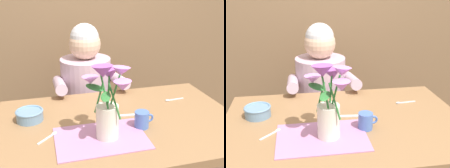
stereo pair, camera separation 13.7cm
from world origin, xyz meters
The scene contains 10 objects.
wood_panel_backdrop centered at (0.00, 1.05, 1.25)m, with size 4.00×0.10×2.50m, color brown.
dining_table centered at (0.00, 0.00, 0.64)m, with size 1.20×0.80×0.74m.
seated_person centered at (-0.06, 0.62, 0.56)m, with size 0.45×0.47×1.14m.
striped_placemat centered at (-0.13, -0.14, 0.74)m, with size 0.40×0.28×0.01m, color #B275A3.
flower_vase centered at (-0.10, -0.14, 0.91)m, with size 0.22×0.24×0.35m.
ceramic_bowl centered at (-0.43, 0.12, 0.77)m, with size 0.14×0.14×0.06m.
dinner_knife centered at (0.00, 0.05, 0.74)m, with size 0.19×0.02×0.01m, color silver.
ceramic_mug centered at (0.08, -0.09, 0.78)m, with size 0.09×0.07×0.08m.
spoon_0 centered at (-0.34, -0.06, 0.74)m, with size 0.10×0.09×0.01m.
spoon_1 centered at (0.36, 0.17, 0.74)m, with size 0.12×0.03×0.01m.
Camera 1 is at (-0.36, -1.20, 1.40)m, focal length 45.29 mm.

